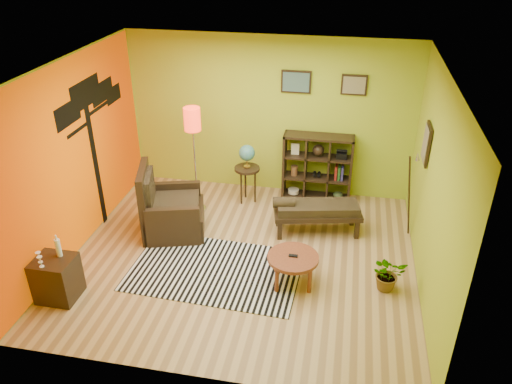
% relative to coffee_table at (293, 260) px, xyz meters
% --- Properties ---
extents(ground, '(5.00, 5.00, 0.00)m').
position_rel_coffee_table_xyz_m(ground, '(-0.79, 0.42, -0.37)').
color(ground, tan).
rests_on(ground, ground).
extents(room_shell, '(5.04, 4.54, 2.82)m').
position_rel_coffee_table_xyz_m(room_shell, '(-0.88, 0.44, 1.43)').
color(room_shell, '#A5BD27').
rests_on(room_shell, ground).
extents(zebra_rug, '(2.46, 1.60, 0.01)m').
position_rel_coffee_table_xyz_m(zebra_rug, '(-1.11, 0.04, -0.36)').
color(zebra_rug, white).
rests_on(zebra_rug, ground).
extents(coffee_table, '(0.70, 0.70, 0.45)m').
position_rel_coffee_table_xyz_m(coffee_table, '(0.00, 0.00, 0.00)').
color(coffee_table, brown).
rests_on(coffee_table, ground).
extents(armchair, '(1.14, 1.14, 1.13)m').
position_rel_coffee_table_xyz_m(armchair, '(-2.08, 0.91, -0.03)').
color(armchair, black).
rests_on(armchair, ground).
extents(side_cabinet, '(0.51, 0.46, 0.91)m').
position_rel_coffee_table_xyz_m(side_cabinet, '(-2.99, -0.89, -0.06)').
color(side_cabinet, black).
rests_on(side_cabinet, ground).
extents(floor_lamp, '(0.28, 0.28, 1.84)m').
position_rel_coffee_table_xyz_m(floor_lamp, '(-1.85, 1.64, 1.12)').
color(floor_lamp, silver).
rests_on(floor_lamp, ground).
extents(globe_table, '(0.44, 0.44, 1.07)m').
position_rel_coffee_table_xyz_m(globe_table, '(-1.07, 2.10, 0.44)').
color(globe_table, black).
rests_on(globe_table, ground).
extents(cube_shelf, '(1.20, 0.35, 1.20)m').
position_rel_coffee_table_xyz_m(cube_shelf, '(0.12, 2.45, 0.23)').
color(cube_shelf, black).
rests_on(cube_shelf, ground).
extents(bench, '(1.44, 0.76, 0.63)m').
position_rel_coffee_table_xyz_m(bench, '(0.18, 1.32, 0.04)').
color(bench, black).
rests_on(bench, ground).
extents(potted_plant, '(0.58, 0.61, 0.39)m').
position_rel_coffee_table_xyz_m(potted_plant, '(1.27, 0.10, -0.18)').
color(potted_plant, '#26661E').
rests_on(potted_plant, ground).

